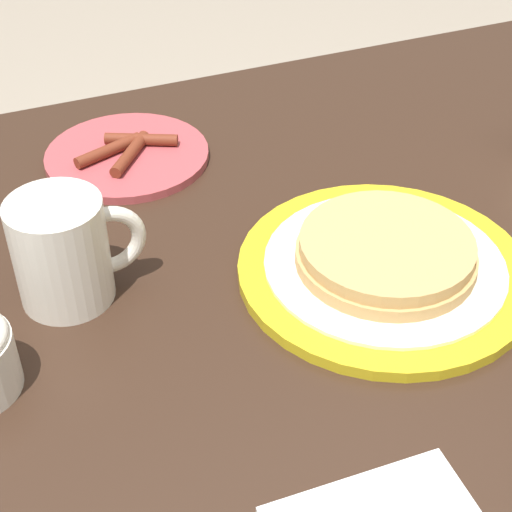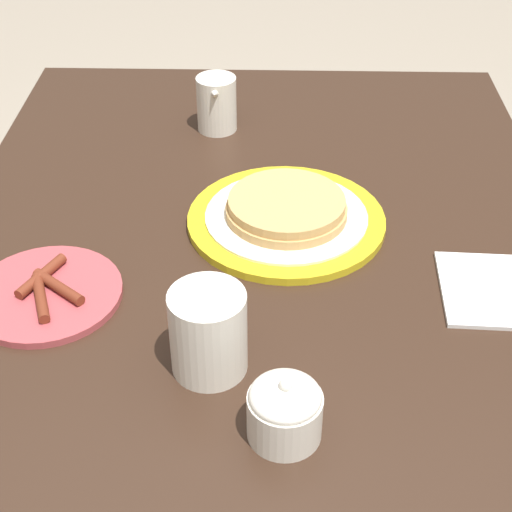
# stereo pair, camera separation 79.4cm
# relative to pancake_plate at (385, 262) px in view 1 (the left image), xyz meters

# --- Properties ---
(dining_table) EXTENTS (1.14, 0.88, 0.74)m
(dining_table) POSITION_rel_pancake_plate_xyz_m (-0.03, 0.04, -0.15)
(dining_table) COLOR #332116
(dining_table) RESTS_ON ground_plane
(pancake_plate) EXTENTS (0.28, 0.28, 0.04)m
(pancake_plate) POSITION_rel_pancake_plate_xyz_m (0.00, 0.00, 0.00)
(pancake_plate) COLOR gold
(pancake_plate) RESTS_ON dining_table
(side_plate_bacon) EXTENTS (0.19, 0.19, 0.02)m
(side_plate_bacon) POSITION_rel_pancake_plate_xyz_m (-0.17, 0.31, -0.01)
(side_plate_bacon) COLOR #B2474C
(side_plate_bacon) RESTS_ON dining_table
(coffee_mug) EXTENTS (0.12, 0.09, 0.10)m
(coffee_mug) POSITION_rel_pancake_plate_xyz_m (-0.29, 0.09, 0.04)
(coffee_mug) COLOR silver
(coffee_mug) RESTS_ON dining_table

